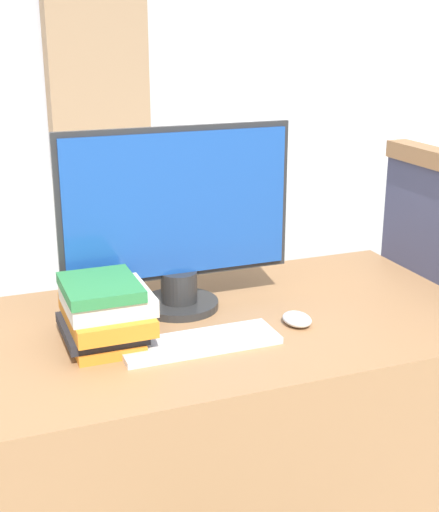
{
  "coord_description": "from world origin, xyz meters",
  "views": [
    {
      "loc": [
        -0.64,
        -1.18,
        1.47
      ],
      "look_at": [
        -0.05,
        0.34,
        0.94
      ],
      "focal_mm": 50.0,
      "sensor_mm": 36.0,
      "label": 1
    }
  ],
  "objects_px": {
    "monitor": "(178,219)",
    "book_stack": "(105,312)",
    "keyboard": "(199,343)",
    "mouse": "(297,319)"
  },
  "relations": [
    {
      "from": "mouse",
      "to": "book_stack",
      "type": "relative_size",
      "value": 0.34
    },
    {
      "from": "book_stack",
      "to": "keyboard",
      "type": "bearing_deg",
      "value": -26.25
    },
    {
      "from": "mouse",
      "to": "keyboard",
      "type": "bearing_deg",
      "value": -173.93
    },
    {
      "from": "monitor",
      "to": "keyboard",
      "type": "height_order",
      "value": "monitor"
    },
    {
      "from": "monitor",
      "to": "mouse",
      "type": "xyz_separation_m",
      "value": [
        0.24,
        -0.21,
        -0.23
      ]
    },
    {
      "from": "book_stack",
      "to": "mouse",
      "type": "bearing_deg",
      "value": -8.46
    },
    {
      "from": "monitor",
      "to": "book_stack",
      "type": "distance_m",
      "value": 0.32
    },
    {
      "from": "monitor",
      "to": "book_stack",
      "type": "bearing_deg",
      "value": -147.94
    },
    {
      "from": "mouse",
      "to": "book_stack",
      "type": "height_order",
      "value": "book_stack"
    },
    {
      "from": "keyboard",
      "to": "book_stack",
      "type": "relative_size",
      "value": 1.41
    }
  ]
}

